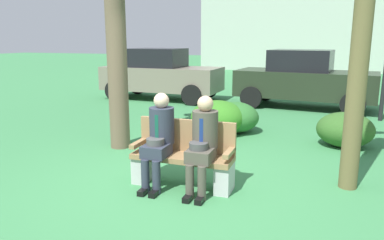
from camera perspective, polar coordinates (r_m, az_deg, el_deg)
ground_plane at (r=5.24m, az=-3.50°, el=-9.98°), size 80.00×80.00×0.00m
park_bench at (r=5.13m, az=-1.30°, el=-5.73°), size 1.39×0.44×0.90m
seated_man_left at (r=5.04m, az=-5.07°, el=-2.37°), size 0.34×0.72×1.28m
seated_man_right at (r=4.83m, az=1.66°, el=-3.04°), size 0.34×0.72×1.27m
shrub_near_bench at (r=7.90m, az=3.95°, el=0.41°), size 1.15×1.06×0.72m
shrub_mid_lawn at (r=7.54m, az=22.41°, el=-1.37°), size 1.04×0.95×0.65m
shrub_far_lawn at (r=8.10m, az=6.49°, el=0.44°), size 1.06×0.97×0.66m
parked_car_near at (r=12.50m, az=-4.81°, el=7.00°), size 3.94×1.80×1.68m
parked_car_far at (r=11.36m, az=16.75°, el=5.99°), size 4.05×2.08×1.68m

